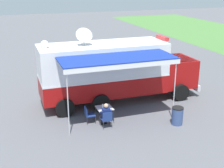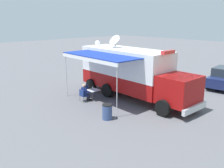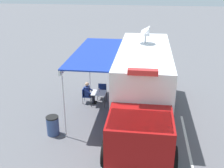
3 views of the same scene
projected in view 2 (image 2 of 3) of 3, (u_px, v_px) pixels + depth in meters
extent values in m
plane|color=#5B5B60|center=(125.00, 95.00, 18.49)|extent=(100.00, 100.00, 0.00)
cube|color=silver|center=(168.00, 97.00, 18.01)|extent=(0.15, 4.80, 0.01)
cube|color=#9E0F0F|center=(125.00, 80.00, 18.19)|extent=(2.55, 7.22, 1.10)
cube|color=white|center=(125.00, 62.00, 17.83)|extent=(2.55, 7.22, 1.70)
cube|color=white|center=(125.00, 73.00, 18.05)|extent=(2.57, 7.24, 0.10)
cube|color=#9E0F0F|center=(179.00, 89.00, 14.77)|extent=(2.31, 2.12, 1.70)
cube|color=#28333D|center=(182.00, 82.00, 14.50)|extent=(2.16, 1.49, 0.70)
cube|color=silver|center=(195.00, 108.00, 14.19)|extent=(2.38, 0.22, 0.36)
cylinder|color=black|center=(186.00, 99.00, 15.96)|extent=(0.31, 1.00, 1.00)
cylinder|color=black|center=(163.00, 108.00, 14.35)|extent=(0.31, 1.00, 1.00)
cylinder|color=black|center=(131.00, 84.00, 19.56)|extent=(0.31, 1.00, 1.00)
cylinder|color=black|center=(107.00, 90.00, 17.95)|extent=(0.31, 1.00, 1.00)
cylinder|color=black|center=(114.00, 80.00, 20.98)|extent=(0.31, 1.00, 1.00)
cylinder|color=black|center=(91.00, 85.00, 19.37)|extent=(0.31, 1.00, 1.00)
cube|color=white|center=(125.00, 49.00, 17.60)|extent=(2.55, 7.22, 0.10)
cube|color=red|center=(168.00, 52.00, 14.89)|extent=(1.10, 0.29, 0.20)
cylinder|color=silver|center=(115.00, 45.00, 18.31)|extent=(0.10, 0.10, 0.45)
cone|color=silver|center=(114.00, 39.00, 18.11)|extent=(0.72, 0.91, 0.81)
sphere|color=white|center=(98.00, 43.00, 19.85)|extent=(0.44, 0.44, 0.44)
cube|color=#193399|center=(100.00, 55.00, 16.14)|extent=(2.24, 5.78, 0.06)
cube|color=white|center=(87.00, 59.00, 15.49)|extent=(0.12, 5.76, 0.24)
cylinder|color=silver|center=(117.00, 90.00, 13.95)|extent=(0.05, 0.05, 3.25)
cylinder|color=silver|center=(66.00, 75.00, 17.88)|extent=(0.05, 0.05, 3.25)
cube|color=silver|center=(93.00, 90.00, 17.26)|extent=(0.81, 0.81, 0.03)
cylinder|color=#333338|center=(101.00, 95.00, 17.32)|extent=(0.03, 0.03, 0.70)
cylinder|color=#333338|center=(92.00, 97.00, 16.84)|extent=(0.03, 0.03, 0.70)
cylinder|color=#333338|center=(94.00, 93.00, 17.85)|extent=(0.03, 0.03, 0.70)
cylinder|color=#333338|center=(86.00, 95.00, 17.38)|extent=(0.03, 0.03, 0.70)
cylinder|color=silver|center=(93.00, 88.00, 17.30)|extent=(0.07, 0.07, 0.20)
cylinder|color=white|center=(93.00, 87.00, 17.27)|extent=(0.04, 0.04, 0.02)
cube|color=navy|center=(84.00, 96.00, 16.98)|extent=(0.48, 0.48, 0.04)
cube|color=navy|center=(81.00, 93.00, 16.78)|extent=(0.04, 0.48, 0.44)
cylinder|color=#333338|center=(85.00, 97.00, 17.33)|extent=(0.02, 0.02, 0.42)
cylinder|color=#333338|center=(89.00, 98.00, 17.02)|extent=(0.02, 0.02, 0.42)
cylinder|color=#333338|center=(80.00, 98.00, 17.05)|extent=(0.02, 0.02, 0.42)
cylinder|color=#333338|center=(84.00, 100.00, 16.73)|extent=(0.02, 0.02, 0.42)
cube|color=navy|center=(88.00, 92.00, 17.89)|extent=(0.48, 0.48, 0.04)
cube|color=navy|center=(86.00, 88.00, 17.99)|extent=(0.48, 0.04, 0.44)
cylinder|color=#333338|center=(92.00, 94.00, 17.93)|extent=(0.02, 0.02, 0.42)
cylinder|color=#333338|center=(87.00, 96.00, 17.65)|extent=(0.02, 0.02, 0.42)
cylinder|color=#333338|center=(88.00, 93.00, 18.25)|extent=(0.02, 0.02, 0.42)
cylinder|color=#333338|center=(83.00, 94.00, 17.96)|extent=(0.02, 0.02, 0.42)
cube|color=navy|center=(84.00, 91.00, 16.90)|extent=(0.24, 0.36, 0.56)
sphere|color=tan|center=(84.00, 86.00, 16.79)|extent=(0.22, 0.22, 0.22)
cylinder|color=navy|center=(84.00, 90.00, 17.14)|extent=(0.43, 0.09, 0.34)
cylinder|color=navy|center=(87.00, 91.00, 16.80)|extent=(0.43, 0.09, 0.34)
cylinder|color=black|center=(85.00, 94.00, 17.16)|extent=(0.38, 0.13, 0.13)
cylinder|color=black|center=(88.00, 97.00, 17.34)|extent=(0.11, 0.11, 0.42)
cube|color=black|center=(88.00, 99.00, 17.42)|extent=(0.24, 0.10, 0.07)
cylinder|color=black|center=(87.00, 95.00, 17.02)|extent=(0.38, 0.13, 0.13)
cylinder|color=black|center=(89.00, 98.00, 17.19)|extent=(0.11, 0.11, 0.42)
cube|color=black|center=(90.00, 100.00, 17.28)|extent=(0.24, 0.10, 0.07)
cylinder|color=#384C7F|center=(107.00, 112.00, 13.93)|extent=(0.56, 0.56, 0.85)
cylinder|color=black|center=(107.00, 105.00, 13.81)|extent=(0.57, 0.57, 0.06)
cylinder|color=black|center=(218.00, 80.00, 21.89)|extent=(0.66, 0.30, 0.64)
cylinder|color=black|center=(208.00, 85.00, 19.98)|extent=(0.66, 0.30, 0.64)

